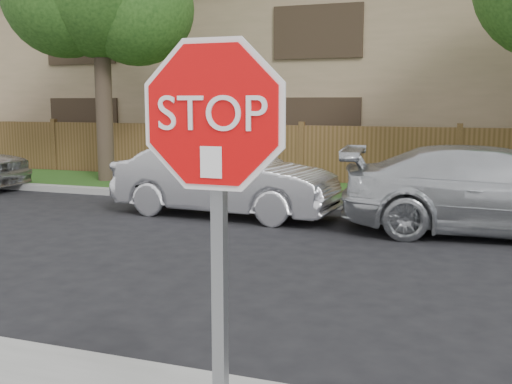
% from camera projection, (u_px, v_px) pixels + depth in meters
% --- Properties ---
extents(far_curb, '(70.00, 0.30, 0.15)m').
position_uv_depth(far_curb, '(453.00, 212.00, 11.80)').
color(far_curb, gray).
rests_on(far_curb, ground).
extents(grass_strip, '(70.00, 3.00, 0.12)m').
position_uv_depth(grass_strip, '(455.00, 200.00, 13.34)').
color(grass_strip, '#1E4714').
rests_on(grass_strip, ground).
extents(fence, '(70.00, 0.12, 1.60)m').
position_uv_depth(fence, '(458.00, 160.00, 14.72)').
color(fence, '#52391D').
rests_on(fence, ground).
extents(apartment_building, '(35.20, 9.20, 7.20)m').
position_uv_depth(apartment_building, '(467.00, 62.00, 19.52)').
color(apartment_building, '#927D5B').
rests_on(apartment_building, ground).
extents(stop_sign, '(1.01, 0.13, 2.55)m').
position_uv_depth(stop_sign, '(215.00, 182.00, 2.87)').
color(stop_sign, gray).
rests_on(stop_sign, sidewalk_near).
extents(sedan_left, '(4.49, 1.79, 1.45)m').
position_uv_depth(sedan_left, '(225.00, 179.00, 11.72)').
color(sedan_left, silver).
rests_on(sedan_left, ground).
extents(sedan_right, '(5.30, 2.61, 1.48)m').
position_uv_depth(sedan_right, '(496.00, 191.00, 10.00)').
color(sedan_right, silver).
rests_on(sedan_right, ground).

